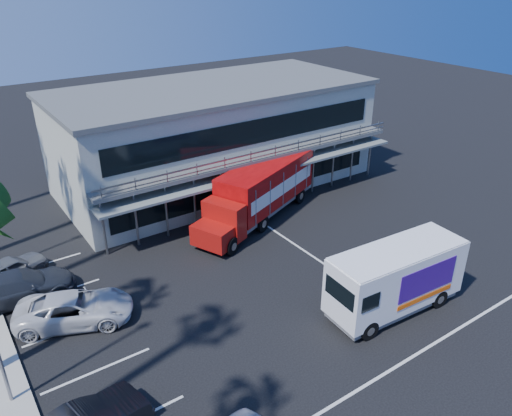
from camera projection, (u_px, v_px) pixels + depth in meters
ground at (315, 290)px, 25.37m from camera, size 120.00×120.00×0.00m
building at (215, 136)px, 36.32m from camera, size 22.40×12.00×7.30m
red_truck at (260, 190)px, 31.77m from camera, size 10.64×6.28×3.54m
white_van at (395, 278)px, 23.22m from camera, size 6.93×2.76×3.32m
parked_car_c at (75, 309)px, 22.82m from camera, size 5.73×4.25×1.45m
parked_car_d at (18, 287)px, 24.26m from camera, size 5.46×2.55×1.54m
parked_car_e at (10, 269)px, 25.91m from camera, size 4.15×2.88×1.31m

